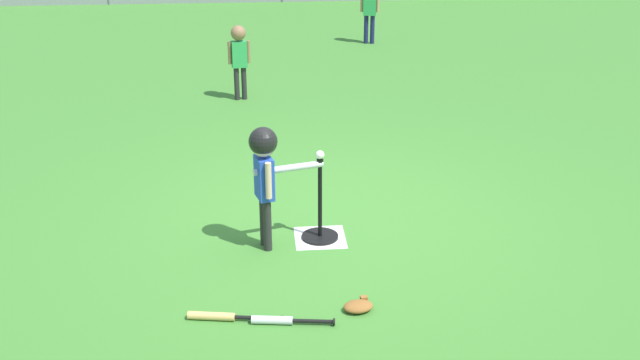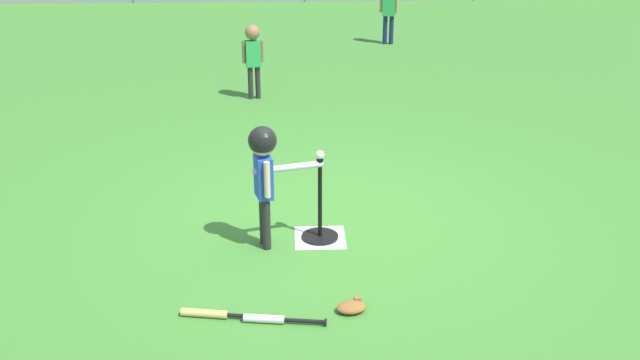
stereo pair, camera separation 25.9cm
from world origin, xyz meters
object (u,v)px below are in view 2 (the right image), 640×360
at_px(batter_child, 264,163).
at_px(spare_bat_wood, 214,314).
at_px(fielder_deep_left, 389,3).
at_px(spare_bat_silver, 273,319).
at_px(batting_tee, 320,225).
at_px(glove_by_plate, 352,307).
at_px(baseball_on_tee, 320,155).
at_px(fielder_near_right, 253,52).

relative_size(batter_child, spare_bat_wood, 1.56).
distance_m(fielder_deep_left, spare_bat_silver, 9.07).
relative_size(fielder_deep_left, spare_bat_silver, 1.91).
bearing_deg(spare_bat_silver, fielder_deep_left, 77.68).
xyz_separation_m(batting_tee, fielder_deep_left, (1.54, 7.54, 0.61)).
xyz_separation_m(batter_child, glove_by_plate, (0.64, -1.05, -0.73)).
bearing_deg(baseball_on_tee, spare_bat_silver, -106.74).
xyz_separation_m(fielder_near_right, fielder_deep_left, (2.27, 3.30, 0.08)).
bearing_deg(fielder_deep_left, spare_bat_wood, -105.06).
bearing_deg(batting_tee, batter_child, -165.09).
bearing_deg(batter_child, baseball_on_tee, 14.91).
distance_m(batting_tee, baseball_on_tee, 0.66).
bearing_deg(fielder_deep_left, spare_bat_silver, -102.32).
distance_m(baseball_on_tee, glove_by_plate, 1.40).
bearing_deg(batter_child, fielder_deep_left, 75.36).
height_order(fielder_deep_left, spare_bat_silver, fielder_deep_left).
height_order(baseball_on_tee, glove_by_plate, baseball_on_tee).
bearing_deg(baseball_on_tee, fielder_near_right, 99.83).
xyz_separation_m(baseball_on_tee, fielder_deep_left, (1.54, 7.54, -0.04)).
bearing_deg(baseball_on_tee, glove_by_plate, -81.13).
bearing_deg(baseball_on_tee, spare_bat_wood, -123.90).
height_order(spare_bat_wood, glove_by_plate, glove_by_plate).
xyz_separation_m(fielder_near_right, glove_by_plate, (0.92, -5.40, -0.62)).
relative_size(batter_child, spare_bat_silver, 1.80).
relative_size(fielder_near_right, fielder_deep_left, 0.90).
bearing_deg(spare_bat_silver, baseball_on_tee, 73.26).
xyz_separation_m(spare_bat_wood, glove_by_plate, (1.00, 0.04, 0.01)).
relative_size(baseball_on_tee, fielder_near_right, 0.07).
relative_size(batter_child, fielder_deep_left, 0.94).
height_order(batter_child, fielder_near_right, batter_child).
height_order(baseball_on_tee, spare_bat_wood, baseball_on_tee).
distance_m(baseball_on_tee, fielder_deep_left, 7.69).
bearing_deg(fielder_deep_left, batting_tee, -101.54).
bearing_deg(batting_tee, fielder_deep_left, 78.46).
distance_m(batter_child, spare_bat_wood, 1.36).
relative_size(batting_tee, spare_bat_silver, 1.24).
bearing_deg(glove_by_plate, fielder_near_right, 99.62).
height_order(batter_child, glove_by_plate, batter_child).
relative_size(batting_tee, glove_by_plate, 3.02).
height_order(batting_tee, glove_by_plate, batting_tee).
height_order(batting_tee, baseball_on_tee, baseball_on_tee).
relative_size(spare_bat_silver, glove_by_plate, 2.43).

